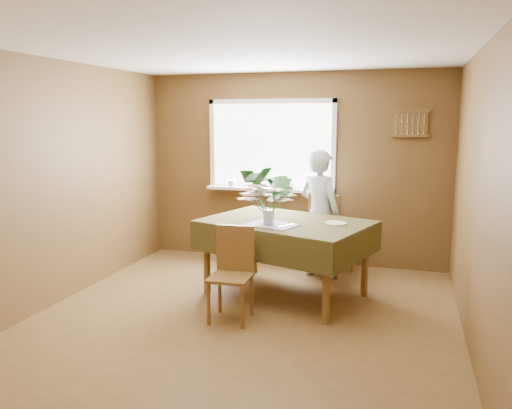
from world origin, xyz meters
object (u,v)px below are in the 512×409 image
(seated_woman, at_px, (320,214))
(chair_far, at_px, (329,231))
(flower_bouquet, at_px, (269,192))
(chair_near, at_px, (233,268))
(dining_table, at_px, (286,230))

(seated_woman, bearing_deg, chair_far, -98.40)
(seated_woman, bearing_deg, flower_bouquet, 97.30)
(chair_near, height_order, flower_bouquet, flower_bouquet)
(flower_bouquet, bearing_deg, seated_woman, 68.81)
(chair_far, bearing_deg, flower_bouquet, 91.49)
(chair_far, relative_size, flower_bouquet, 1.70)
(dining_table, xyz_separation_m, seated_woman, (0.24, 0.75, 0.05))
(chair_near, height_order, seated_woman, seated_woman)
(dining_table, bearing_deg, chair_far, 86.82)
(flower_bouquet, bearing_deg, chair_far, 66.73)
(dining_table, distance_m, flower_bouquet, 0.50)
(chair_far, bearing_deg, seated_woman, 77.87)
(chair_far, xyz_separation_m, flower_bouquet, (-0.47, -1.09, 0.61))
(dining_table, height_order, flower_bouquet, flower_bouquet)
(chair_near, bearing_deg, seated_woman, 66.53)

